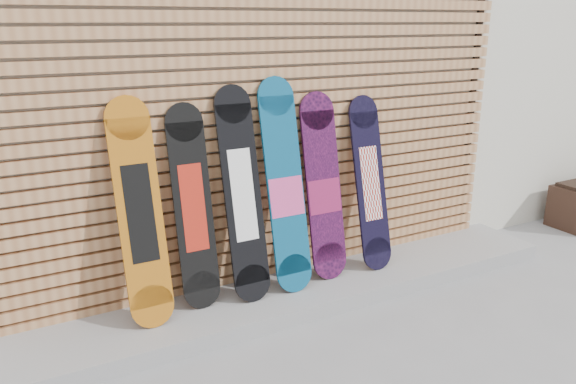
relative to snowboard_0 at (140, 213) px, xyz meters
name	(u,v)px	position (x,y,z in m)	size (l,w,h in m)	color
ground	(362,337)	(1.25, -0.76, -0.86)	(80.00, 80.00, 0.00)	gray
building	(224,43)	(1.75, 2.74, 0.94)	(12.00, 5.00, 3.60)	beige
concrete_step	(294,293)	(1.10, -0.08, -0.80)	(4.60, 0.70, 0.12)	gray
slat_wall	(275,138)	(1.10, 0.21, 0.35)	(4.26, 0.08, 2.29)	#A87046
snowboard_0	(140,213)	(0.00, 0.00, 0.00)	(0.29, 0.36, 1.49)	#AC6012
snowboard_1	(193,208)	(0.37, 0.05, -0.03)	(0.27, 0.27, 1.42)	black
snowboard_2	(243,195)	(0.73, 0.00, 0.02)	(0.27, 0.36, 1.52)	black
snowboard_3	(285,188)	(1.06, -0.01, 0.02)	(0.29, 0.37, 1.56)	navy
snowboard_4	(323,188)	(1.41, 0.03, -0.04)	(0.29, 0.31, 1.43)	black
snowboard_5	(370,183)	(1.84, 0.01, -0.06)	(0.27, 0.35, 1.37)	black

